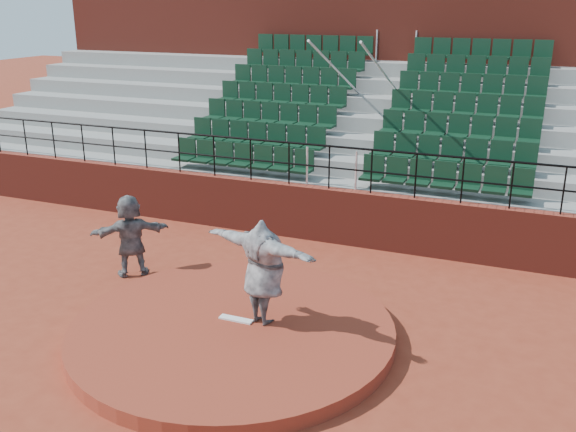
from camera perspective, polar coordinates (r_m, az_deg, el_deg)
name	(u,v)px	position (r m, az deg, el deg)	size (l,w,h in m)	color
ground	(232,337)	(11.17, -4.96, -10.66)	(90.00, 90.00, 0.00)	maroon
pitchers_mound	(232,330)	(11.11, -4.98, -10.10)	(5.50, 5.50, 0.25)	maroon
pitching_rubber	(236,319)	(11.16, -4.64, -9.13)	(0.60, 0.15, 0.03)	white
boundary_wall	(328,215)	(15.14, 3.59, 0.11)	(24.00, 0.30, 1.30)	maroon
wall_railing	(329,158)	(14.76, 3.70, 5.19)	(24.04, 0.05, 1.03)	black
seating_deck	(371,150)	(18.29, 7.36, 5.86)	(24.00, 5.97, 4.63)	gray
press_box_facade	(406,62)	(21.78, 10.41, 13.34)	(24.00, 3.00, 7.10)	maroon
pitcher	(263,272)	(10.69, -2.22, -4.97)	(2.26, 0.62, 1.84)	black
fielder	(131,235)	(13.57, -13.82, -1.68)	(1.60, 0.51, 1.73)	black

